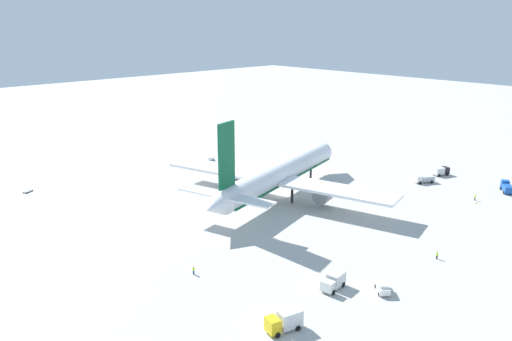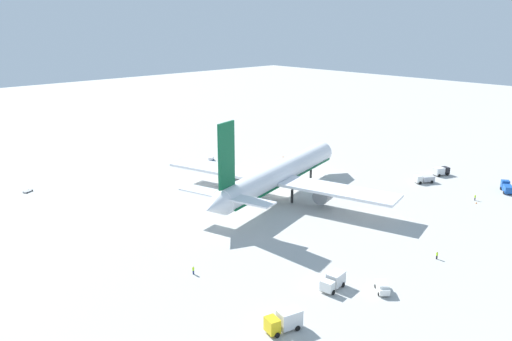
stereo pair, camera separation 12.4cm
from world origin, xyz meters
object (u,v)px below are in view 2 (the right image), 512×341
at_px(service_truck_4, 333,281).
at_px(baggage_cart_1, 28,191).
at_px(service_truck_3, 424,179).
at_px(baggage_cart_2, 199,161).
at_px(ground_worker_0, 193,270).
at_px(service_truck_2, 441,171).
at_px(ground_worker_2, 437,255).
at_px(airliner, 278,175).
at_px(baggage_cart_0, 211,159).
at_px(service_truck_1, 284,320).
at_px(service_truck_5, 507,187).
at_px(traffic_cone_1, 476,203).
at_px(traffic_cone_0, 283,157).
at_px(service_van, 382,287).
at_px(ground_worker_1, 475,197).

xyz_separation_m(service_truck_4, baggage_cart_1, (-20.19, 93.40, -1.26)).
bearing_deg(service_truck_3, baggage_cart_2, 119.45).
bearing_deg(baggage_cart_2, ground_worker_0, -128.11).
distance_m(service_truck_2, ground_worker_2, 62.07).
distance_m(baggage_cart_1, ground_worker_2, 110.13).
relative_size(airliner, baggage_cart_0, 21.42).
xyz_separation_m(airliner, service_truck_1, (-43.75, -44.13, -4.80)).
height_order(airliner, ground_worker_2, airliner).
height_order(service_truck_5, ground_worker_0, service_truck_5).
relative_size(airliner, service_truck_1, 10.62).
height_order(service_truck_4, baggage_cart_2, service_truck_4).
height_order(ground_worker_2, traffic_cone_1, ground_worker_2).
height_order(service_truck_1, traffic_cone_0, service_truck_1).
height_order(service_truck_1, service_van, service_truck_1).
relative_size(service_truck_1, ground_worker_0, 3.82).
relative_size(service_truck_4, baggage_cart_1, 1.79).
bearing_deg(baggage_cart_1, baggage_cart_2, -9.98).
xyz_separation_m(baggage_cart_2, traffic_cone_0, (26.47, -14.12, -0.38)).
bearing_deg(service_truck_2, ground_worker_0, 179.37).
distance_m(baggage_cart_1, ground_worker_1, 124.25).
distance_m(service_truck_5, traffic_cone_0, 72.23).
bearing_deg(ground_worker_0, traffic_cone_0, 32.56).
bearing_deg(traffic_cone_1, service_van, -171.59).
distance_m(service_truck_3, service_truck_5, 22.44).
height_order(baggage_cart_1, ground_worker_1, ground_worker_1).
distance_m(baggage_cart_2, traffic_cone_1, 87.40).
distance_m(service_truck_1, ground_worker_0, 24.66).
bearing_deg(ground_worker_0, ground_worker_1, -13.15).
bearing_deg(service_truck_3, service_van, -156.83).
bearing_deg(service_truck_5, traffic_cone_0, 104.89).
bearing_deg(baggage_cart_0, traffic_cone_1, -73.48).
xyz_separation_m(service_truck_3, service_van, (-63.91, -27.36, -0.24)).
height_order(service_truck_4, ground_worker_1, service_truck_4).
bearing_deg(baggage_cart_0, baggage_cart_1, 170.69).
distance_m(service_van, traffic_cone_1, 58.11).
bearing_deg(airliner, ground_worker_0, -155.68).
distance_m(service_truck_2, traffic_cone_1, 25.78).
xyz_separation_m(airliner, ground_worker_1, (37.20, -38.26, -5.68)).
xyz_separation_m(ground_worker_1, traffic_cone_1, (-2.19, -1.39, -0.57)).
xyz_separation_m(service_truck_1, ground_worker_2, (40.60, -4.32, -0.92)).
height_order(airliner, baggage_cart_0, airliner).
relative_size(ground_worker_0, traffic_cone_1, 2.99).
distance_m(baggage_cart_0, ground_worker_2, 91.96).
bearing_deg(traffic_cone_0, airliner, -138.34).
bearing_deg(ground_worker_1, service_truck_3, 76.38).
distance_m(service_truck_2, ground_worker_1, 23.27).
bearing_deg(service_truck_5, service_truck_2, 85.45).
distance_m(service_truck_1, service_van, 21.67).
distance_m(service_truck_3, baggage_cart_2, 72.86).
distance_m(service_truck_2, traffic_cone_0, 53.10).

